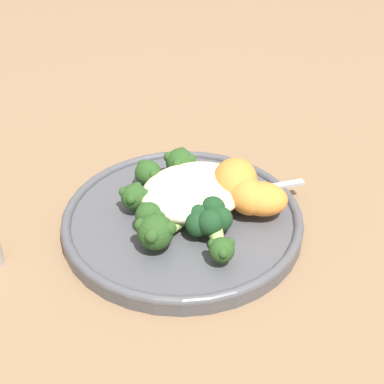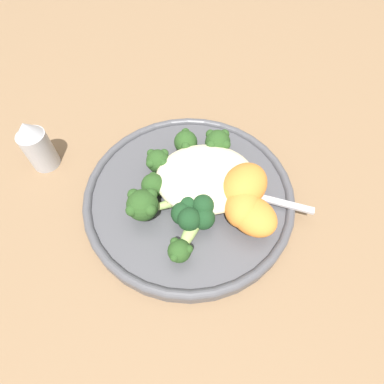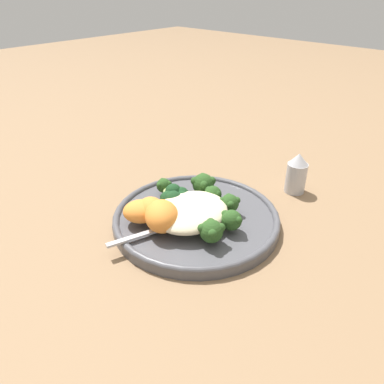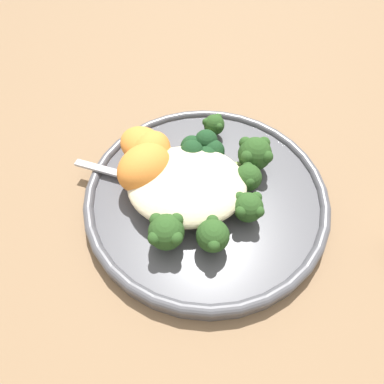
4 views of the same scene
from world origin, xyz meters
name	(u,v)px [view 1 (image 1 of 4)]	position (x,y,z in m)	size (l,w,h in m)	color
ground_plane	(190,218)	(0.00, 0.00, 0.00)	(4.00, 4.00, 0.00)	#846647
plate	(182,219)	(0.02, 0.01, 0.01)	(0.29, 0.29, 0.02)	#4C4C51
quinoa_mound	(193,189)	(-0.01, 0.00, 0.04)	(0.13, 0.11, 0.03)	beige
broccoli_stalk_0	(184,169)	(-0.02, -0.05, 0.04)	(0.04, 0.11, 0.04)	#9EBC66
broccoli_stalk_1	(164,181)	(0.01, -0.04, 0.04)	(0.07, 0.12, 0.03)	#9EBC66
broccoli_stalk_2	(145,198)	(0.05, -0.02, 0.04)	(0.10, 0.07, 0.03)	#9EBC66
broccoli_stalk_3	(168,211)	(0.04, 0.01, 0.03)	(0.12, 0.04, 0.03)	#9EBC66
broccoli_stalk_4	(161,229)	(0.07, 0.04, 0.04)	(0.12, 0.06, 0.04)	#9EBC66
broccoli_stalk_5	(216,232)	(0.01, 0.07, 0.03)	(0.07, 0.12, 0.03)	#9EBC66
sweet_potato_chunk_0	(235,180)	(-0.05, 0.02, 0.05)	(0.07, 0.05, 0.05)	orange
sweet_potato_chunk_1	(247,196)	(-0.05, 0.05, 0.04)	(0.05, 0.04, 0.04)	orange
sweet_potato_chunk_2	(261,199)	(-0.06, 0.06, 0.04)	(0.06, 0.05, 0.04)	orange
kale_tuft	(207,219)	(0.01, 0.05, 0.04)	(0.05, 0.05, 0.03)	#193D1E
spoon	(236,192)	(-0.06, 0.02, 0.03)	(0.13, 0.06, 0.01)	#B7B7BC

